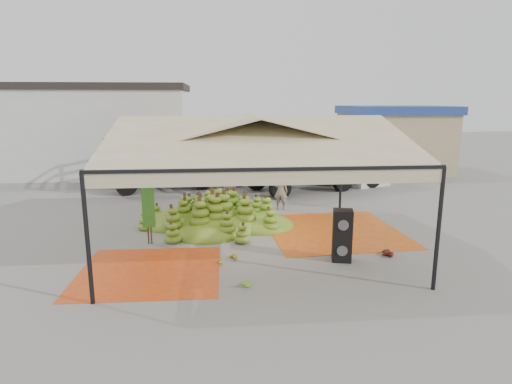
{
  "coord_description": "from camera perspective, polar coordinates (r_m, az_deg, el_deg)",
  "views": [
    {
      "loc": [
        -1.15,
        -13.18,
        4.5
      ],
      "look_at": [
        0.2,
        1.5,
        1.3
      ],
      "focal_mm": 30.0,
      "sensor_mm": 36.0,
      "label": 1
    }
  ],
  "objects": [
    {
      "name": "speaker_stack",
      "position": [
        12.35,
        11.42,
        -5.7
      ],
      "size": [
        0.63,
        0.58,
        1.49
      ],
      "rotation": [
        0.0,
        0.0,
        -0.22
      ],
      "color": "black",
      "rests_on": "ground"
    },
    {
      "name": "hand_yellow_b",
      "position": [
        12.11,
        -5.15,
        -9.16
      ],
      "size": [
        0.42,
        0.36,
        0.17
      ],
      "primitive_type": "ellipsoid",
      "rotation": [
        0.0,
        0.0,
        0.14
      ],
      "color": "gold",
      "rests_on": "ground"
    },
    {
      "name": "hand_red_b",
      "position": [
        13.08,
        17.02,
        -7.91
      ],
      "size": [
        0.61,
        0.56,
        0.23
      ],
      "primitive_type": "ellipsoid",
      "rotation": [
        0.0,
        0.0,
        0.39
      ],
      "color": "#592214",
      "rests_on": "ground"
    },
    {
      "name": "ground",
      "position": [
        13.97,
        -0.26,
        -6.54
      ],
      "size": [
        90.0,
        90.0,
        0.0
      ],
      "primitive_type": "plane",
      "color": "slate",
      "rests_on": "ground"
    },
    {
      "name": "canopy_tent",
      "position": [
        13.28,
        -0.27,
        7.07
      ],
      "size": [
        8.1,
        8.1,
        4.0
      ],
      "color": "black",
      "rests_on": "ground"
    },
    {
      "name": "hand_green",
      "position": [
        10.75,
        -1.68,
        -11.85
      ],
      "size": [
        0.63,
        0.61,
        0.22
      ],
      "primitive_type": "ellipsoid",
      "rotation": [
        0.0,
        0.0,
        -0.66
      ],
      "color": "#47801A",
      "rests_on": "ground"
    },
    {
      "name": "hand_red_a",
      "position": [
        13.32,
        16.57,
        -7.5
      ],
      "size": [
        0.58,
        0.52,
        0.23
      ],
      "primitive_type": "ellipsoid",
      "rotation": [
        0.0,
        0.0,
        -0.24
      ],
      "color": "#521812",
      "rests_on": "ground"
    },
    {
      "name": "truck_right",
      "position": [
        22.27,
        9.08,
        4.67
      ],
      "size": [
        8.08,
        5.42,
        2.63
      ],
      "rotation": [
        0.0,
        0.0,
        0.4
      ],
      "color": "#452417",
      "rests_on": "ground"
    },
    {
      "name": "truck_left",
      "position": [
        22.73,
        -8.86,
        4.83
      ],
      "size": [
        8.09,
        4.62,
        2.63
      ],
      "rotation": [
        0.0,
        0.0,
        0.28
      ],
      "color": "#482B18",
      "rests_on": "ground"
    },
    {
      "name": "hand_yellow_a",
      "position": [
        12.42,
        -3.36,
        -8.46
      ],
      "size": [
        0.58,
        0.51,
        0.22
      ],
      "primitive_type": "ellipsoid",
      "rotation": [
        0.0,
        0.0,
        0.26
      ],
      "color": "gold",
      "rests_on": "ground"
    },
    {
      "name": "building_white",
      "position": [
        28.64,
        -23.46,
        7.67
      ],
      "size": [
        14.3,
        6.3,
        5.4
      ],
      "color": "silver",
      "rests_on": "ground"
    },
    {
      "name": "tarp_right",
      "position": [
        15.26,
        10.29,
        -5.07
      ],
      "size": [
        4.75,
        4.96,
        0.01
      ],
      "primitive_type": "cube",
      "rotation": [
        0.0,
        0.0,
        0.06
      ],
      "color": "orange",
      "rests_on": "ground"
    },
    {
      "name": "vendor",
      "position": [
        17.71,
        3.32,
        0.14
      ],
      "size": [
        0.68,
        0.57,
        1.58
      ],
      "primitive_type": "imported",
      "rotation": [
        0.0,
        0.0,
        2.76
      ],
      "color": "gray",
      "rests_on": "ground"
    },
    {
      "name": "building_tan",
      "position": [
        28.55,
        17.89,
        6.79
      ],
      "size": [
        6.3,
        5.3,
        4.1
      ],
      "color": "tan",
      "rests_on": "ground"
    },
    {
      "name": "hanging_bunches",
      "position": [
        13.64,
        0.72,
        4.33
      ],
      "size": [
        3.24,
        0.24,
        0.2
      ],
      "color": "#4F7D1A",
      "rests_on": "ground"
    },
    {
      "name": "banana_leaves",
      "position": [
        13.71,
        -13.48,
        -7.26
      ],
      "size": [
        0.96,
        1.36,
        3.7
      ],
      "primitive_type": null,
      "color": "#23751F",
      "rests_on": "ground"
    },
    {
      "name": "tarp_left",
      "position": [
        11.96,
        -13.97,
        -10.2
      ],
      "size": [
        3.77,
        3.6,
        0.01
      ],
      "primitive_type": "cube",
      "rotation": [
        0.0,
        0.0,
        -0.02
      ],
      "color": "#D84C14",
      "rests_on": "ground"
    },
    {
      "name": "banana_heap",
      "position": [
        15.49,
        -4.83,
        -2.3
      ],
      "size": [
        6.97,
        6.3,
        1.24
      ],
      "primitive_type": "ellipsoid",
      "rotation": [
        0.0,
        0.0,
        0.31
      ],
      "color": "#567F1A",
      "rests_on": "ground"
    }
  ]
}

